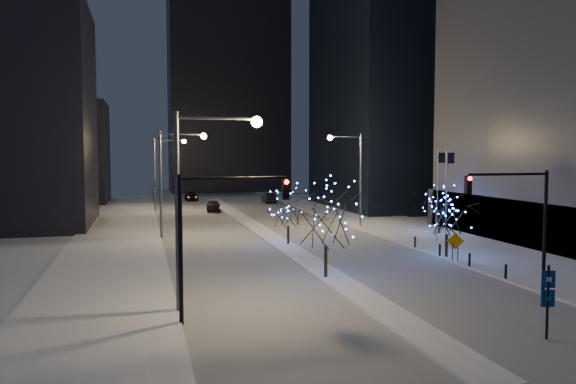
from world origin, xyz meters
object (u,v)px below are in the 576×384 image
object	(u,v)px
car_near	(214,206)
wayfinding_sign	(548,294)
holiday_tree_plaza_near	(447,216)
car_mid	(269,198)
holiday_tree_median_far	(288,210)
construction_sign	(455,244)
street_lamp_w_far	(162,164)
holiday_tree_median_near	(326,215)
car_far	(191,197)
holiday_tree_plaza_far	(440,203)
street_lamp_w_mid	(172,169)
traffic_signal_east	(522,210)
street_lamp_w_near	(199,183)
street_lamp_east	(353,167)
traffic_signal_west	(214,222)

from	to	relation	value
car_near	wayfinding_sign	distance (m)	56.29
holiday_tree_plaza_near	car_mid	bearing A→B (deg)	92.90
holiday_tree_median_far	holiday_tree_plaza_near	distance (m)	13.45
holiday_tree_plaza_near	construction_sign	distance (m)	2.45
street_lamp_w_far	holiday_tree_median_near	distance (m)	45.50
car_far	holiday_tree_plaza_far	bearing A→B (deg)	-67.99
holiday_tree_median_near	holiday_tree_plaza_near	world-z (taller)	holiday_tree_median_near
holiday_tree_median_far	holiday_tree_plaza_far	size ratio (longest dim) A/B	1.00
street_lamp_w_mid	traffic_signal_east	world-z (taller)	street_lamp_w_mid
car_mid	street_lamp_w_far	bearing A→B (deg)	30.27
street_lamp_w_near	wayfinding_sign	bearing A→B (deg)	-29.86
street_lamp_w_near	car_near	xyz separation A→B (m)	(6.63, 47.80, -5.71)
street_lamp_w_far	holiday_tree_median_near	bearing A→B (deg)	-79.30
holiday_tree_plaza_near	car_far	bearing A→B (deg)	104.07
street_lamp_east	holiday_tree_plaza_far	bearing A→B (deg)	-47.70
street_lamp_w_mid	street_lamp_w_far	world-z (taller)	same
street_lamp_w_mid	wayfinding_sign	distance (m)	36.11
street_lamp_east	car_mid	distance (m)	31.85
street_lamp_w_mid	wayfinding_sign	size ratio (longest dim) A/B	3.11
street_lamp_w_far	car_far	xyz separation A→B (m)	(5.20, 16.36, -5.79)
holiday_tree_median_near	traffic_signal_east	bearing A→B (deg)	-33.96
street_lamp_w_far	street_lamp_east	xyz separation A→B (m)	(19.02, -22.00, -0.05)
street_lamp_w_mid	traffic_signal_east	distance (m)	31.60
street_lamp_w_mid	holiday_tree_plaza_near	xyz separation A→B (m)	(19.44, -15.43, -3.22)
car_near	holiday_tree_median_near	size ratio (longest dim) A/B	0.74
street_lamp_w_near	holiday_tree_median_near	bearing A→B (deg)	32.40
street_lamp_w_far	holiday_tree_plaza_near	world-z (taller)	street_lamp_w_far
car_near	holiday_tree_plaza_far	distance (m)	32.78
street_lamp_w_mid	wayfinding_sign	world-z (taller)	street_lamp_w_mid
holiday_tree_plaza_near	street_lamp_w_near	bearing A→B (deg)	-153.80
street_lamp_w_near	car_near	distance (m)	48.59
street_lamp_w_near	traffic_signal_east	distance (m)	17.99
construction_sign	traffic_signal_west	bearing A→B (deg)	-131.18
street_lamp_w_near	construction_sign	world-z (taller)	street_lamp_w_near
street_lamp_w_far	wayfinding_sign	size ratio (longest dim) A/B	3.11
holiday_tree_median_far	holiday_tree_plaza_far	world-z (taller)	holiday_tree_plaza_far
traffic_signal_east	construction_sign	size ratio (longest dim) A/B	3.40
street_lamp_east	construction_sign	bearing A→B (deg)	-89.38
traffic_signal_east	street_lamp_w_mid	bearing A→B (deg)	124.51
traffic_signal_west	construction_sign	distance (m)	21.51
street_lamp_w_mid	traffic_signal_east	xyz separation A→B (m)	(17.88, -26.00, -1.74)
construction_sign	wayfinding_sign	bearing A→B (deg)	-87.61
car_near	holiday_tree_plaza_far	world-z (taller)	holiday_tree_plaza_far
street_lamp_w_far	traffic_signal_east	xyz separation A→B (m)	(17.88, -51.00, -1.74)
street_lamp_w_mid	construction_sign	size ratio (longest dim) A/B	4.85
traffic_signal_west	car_mid	size ratio (longest dim) A/B	1.44
street_lamp_w_near	traffic_signal_west	size ratio (longest dim) A/B	1.43
car_mid	street_lamp_w_mid	bearing A→B (deg)	65.26
car_near	wayfinding_sign	xyz separation A→B (m)	(7.31, -55.80, 1.19)
traffic_signal_east	holiday_tree_median_near	xyz separation A→B (m)	(-9.44, 6.36, -0.70)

